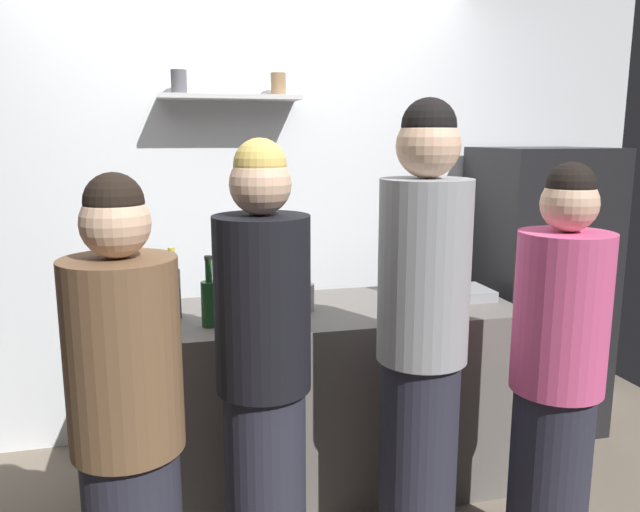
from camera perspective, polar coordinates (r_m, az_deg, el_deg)
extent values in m
cube|color=white|center=(3.52, -6.84, 4.65)|extent=(4.80, 0.10, 2.60)
cube|color=silver|center=(3.34, -8.24, 14.17)|extent=(0.72, 0.22, 0.02)
cylinder|color=#4C4C51|center=(3.32, -12.77, 15.26)|extent=(0.08, 0.08, 0.12)
cylinder|color=olive|center=(3.38, -3.84, 15.40)|extent=(0.08, 0.08, 0.11)
cube|color=black|center=(3.80, 19.11, -2.95)|extent=(0.67, 0.61, 1.62)
cylinder|color=#99999E|center=(3.64, 24.39, -2.63)|extent=(0.02, 0.02, 0.45)
cube|color=#66605B|center=(3.07, 0.00, -12.83)|extent=(1.84, 0.70, 0.89)
cube|color=gray|center=(3.16, 12.25, -3.38)|extent=(0.34, 0.24, 0.05)
cylinder|color=#B2B2B7|center=(2.87, -1.47, -3.79)|extent=(0.09, 0.09, 0.12)
cylinder|color=silver|center=(2.85, -1.18, -2.73)|extent=(0.04, 0.03, 0.16)
cylinder|color=silver|center=(2.86, -1.27, -2.43)|extent=(0.01, 0.02, 0.19)
cylinder|color=silver|center=(2.87, -1.41, -2.52)|extent=(0.01, 0.01, 0.18)
cylinder|color=silver|center=(2.84, -1.58, -2.75)|extent=(0.03, 0.02, 0.17)
cylinder|color=silver|center=(2.87, -1.44, -2.46)|extent=(0.02, 0.01, 0.18)
cylinder|color=silver|center=(2.84, -1.32, -2.70)|extent=(0.01, 0.01, 0.17)
cylinder|color=#19471E|center=(2.67, -10.05, -4.35)|extent=(0.07, 0.07, 0.19)
cylinder|color=#19471E|center=(2.64, -10.15, -1.33)|extent=(0.03, 0.03, 0.09)
cylinder|color=black|center=(2.62, -10.19, -0.15)|extent=(0.03, 0.03, 0.02)
cylinder|color=black|center=(2.82, -13.27, -3.40)|extent=(0.07, 0.07, 0.22)
cylinder|color=black|center=(2.79, -13.40, -0.40)|extent=(0.03, 0.03, 0.08)
cylinder|color=gold|center=(2.78, -13.45, 0.58)|extent=(0.03, 0.03, 0.02)
cylinder|color=#B2BFB2|center=(2.81, 10.04, -3.57)|extent=(0.08, 0.08, 0.20)
cylinder|color=#B2BFB2|center=(2.78, 10.13, -0.91)|extent=(0.03, 0.03, 0.07)
cylinder|color=#333333|center=(2.77, 10.16, -0.03)|extent=(0.04, 0.04, 0.02)
cylinder|color=#472814|center=(3.16, 7.80, -1.64)|extent=(0.07, 0.07, 0.22)
cylinder|color=#472814|center=(3.13, 7.87, 1.11)|extent=(0.03, 0.03, 0.09)
cylinder|color=maroon|center=(3.13, 7.90, 2.05)|extent=(0.03, 0.03, 0.02)
cylinder|color=silver|center=(2.67, -4.58, -4.48)|extent=(0.09, 0.09, 0.17)
cylinder|color=silver|center=(2.65, -4.61, -2.49)|extent=(0.05, 0.05, 0.02)
cylinder|color=blue|center=(2.65, -4.62, -2.07)|extent=(0.06, 0.06, 0.02)
cylinder|color=#262633|center=(2.48, -4.98, -20.29)|extent=(0.30, 0.30, 0.79)
cylinder|color=black|center=(2.20, -5.29, -4.37)|extent=(0.34, 0.34, 0.62)
sphere|color=#D8AD8C|center=(2.13, -5.48, 6.57)|extent=(0.21, 0.21, 0.21)
sphere|color=#D8B759|center=(2.13, -5.51, 8.29)|extent=(0.18, 0.18, 0.18)
cylinder|color=#262633|center=(2.59, 8.94, -18.13)|extent=(0.30, 0.30, 0.85)
cylinder|color=gray|center=(2.32, 9.50, -1.36)|extent=(0.34, 0.34, 0.68)
sphere|color=#D8AD8C|center=(2.27, 9.86, 9.91)|extent=(0.23, 0.23, 0.23)
sphere|color=black|center=(2.27, 9.92, 11.66)|extent=(0.20, 0.20, 0.20)
cylinder|color=brown|center=(1.96, -17.53, -8.67)|extent=(0.34, 0.34, 0.59)
sphere|color=#D8AD8C|center=(1.87, -18.22, 2.84)|extent=(0.20, 0.20, 0.20)
sphere|color=black|center=(1.86, -18.33, 4.69)|extent=(0.17, 0.17, 0.17)
cylinder|color=#262633|center=(2.70, 20.17, -18.67)|extent=(0.30, 0.30, 0.75)
cylinder|color=#D14C7F|center=(2.45, 21.20, -4.82)|extent=(0.34, 0.34, 0.59)
sphere|color=#D8AD8C|center=(2.38, 21.86, 4.47)|extent=(0.20, 0.20, 0.20)
sphere|color=black|center=(2.37, 21.96, 5.93)|extent=(0.17, 0.17, 0.17)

